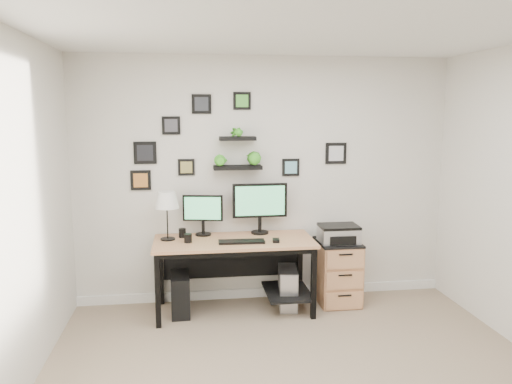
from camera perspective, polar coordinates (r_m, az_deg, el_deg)
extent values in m
plane|color=silver|center=(3.37, 6.64, 18.99)|extent=(4.00, 4.00, 0.00)
plane|color=silver|center=(5.33, 1.01, 1.38)|extent=(4.00, 0.00, 4.00)
plane|color=silver|center=(1.63, 24.42, -17.90)|extent=(4.00, 0.00, 4.00)
cube|color=white|center=(5.62, 1.00, -11.37)|extent=(4.00, 0.03, 0.10)
cube|color=tan|center=(5.03, -2.52, -5.65)|extent=(1.60, 0.70, 0.03)
cube|color=black|center=(5.05, -2.52, -6.09)|extent=(1.54, 0.64, 0.05)
cube|color=black|center=(5.43, -2.83, -7.58)|extent=(1.44, 0.02, 0.41)
cube|color=black|center=(5.28, 3.59, -11.27)|extent=(0.45, 0.63, 0.03)
cube|color=black|center=(4.85, -11.17, -11.05)|extent=(0.05, 0.05, 0.72)
cube|color=black|center=(5.42, -10.82, -8.87)|extent=(0.05, 0.05, 0.72)
cube|color=black|center=(4.99, 6.60, -10.36)|extent=(0.05, 0.05, 0.72)
cube|color=black|center=(5.54, 5.04, -8.33)|extent=(0.05, 0.05, 0.72)
cylinder|color=black|center=(5.24, -6.04, -4.83)|extent=(0.19, 0.19, 0.02)
cylinder|color=black|center=(5.23, -6.05, -4.06)|extent=(0.04, 0.04, 0.14)
cube|color=black|center=(5.18, -6.10, -1.83)|extent=(0.41, 0.10, 0.27)
cube|color=#4CB272|center=(5.16, -6.13, -1.87)|extent=(0.37, 0.07, 0.23)
cylinder|color=black|center=(5.29, 0.43, -4.63)|extent=(0.19, 0.19, 0.02)
cylinder|color=black|center=(5.27, 0.43, -3.76)|extent=(0.04, 0.04, 0.16)
cube|color=black|center=(5.22, 0.45, -0.97)|extent=(0.58, 0.04, 0.36)
cube|color=#4CB272|center=(5.20, 0.48, -1.01)|extent=(0.52, 0.01, 0.31)
cube|color=black|center=(4.92, -1.66, -5.69)|extent=(0.46, 0.16, 0.02)
cube|color=black|center=(4.95, 2.30, -5.55)|extent=(0.08, 0.11, 0.03)
cylinder|color=black|center=(5.11, -10.04, -5.31)|extent=(0.15, 0.15, 0.01)
cylinder|color=black|center=(5.06, -10.11, -2.84)|extent=(0.01, 0.01, 0.44)
cone|color=white|center=(5.03, -10.17, -0.88)|extent=(0.24, 0.24, 0.17)
cylinder|color=black|center=(4.96, -7.78, -5.25)|extent=(0.08, 0.08, 0.09)
cylinder|color=black|center=(5.17, -8.42, -4.64)|extent=(0.07, 0.07, 0.09)
cube|color=black|center=(5.19, -8.67, -11.45)|extent=(0.20, 0.42, 0.41)
cube|color=gray|center=(5.31, 3.65, -10.86)|extent=(0.24, 0.43, 0.41)
cube|color=silver|center=(5.11, 3.81, -11.65)|extent=(0.17, 0.03, 0.39)
cube|color=tan|center=(5.46, 9.27, -9.07)|extent=(0.42, 0.50, 0.65)
cube|color=black|center=(5.36, 9.36, -5.67)|extent=(0.43, 0.51, 0.02)
cube|color=tan|center=(5.30, 10.04, -12.15)|extent=(0.39, 0.02, 0.18)
cylinder|color=black|center=(5.27, 10.11, -11.59)|extent=(0.14, 0.02, 0.02)
cube|color=tan|center=(5.23, 10.11, -9.93)|extent=(0.39, 0.02, 0.18)
cylinder|color=black|center=(5.19, 10.18, -9.35)|extent=(0.14, 0.02, 0.02)
cube|color=tan|center=(5.16, 10.18, -7.66)|extent=(0.39, 0.02, 0.18)
cylinder|color=black|center=(5.13, 10.25, -7.05)|extent=(0.14, 0.02, 0.02)
cube|color=silver|center=(5.30, 9.43, -4.85)|extent=(0.40, 0.31, 0.15)
cube|color=black|center=(5.28, 9.45, -3.89)|extent=(0.40, 0.31, 0.03)
cube|color=black|center=(5.16, 9.94, -5.52)|extent=(0.27, 0.02, 0.09)
cube|color=black|center=(5.18, -2.11, 2.82)|extent=(0.50, 0.18, 0.04)
cube|color=black|center=(5.15, -2.12, 6.13)|extent=(0.38, 0.15, 0.04)
imported|color=green|center=(5.16, -4.01, 4.50)|extent=(0.15, 0.12, 0.27)
imported|color=green|center=(5.19, -0.25, 4.56)|extent=(0.15, 0.15, 0.27)
imported|color=green|center=(5.14, -2.13, 7.77)|extent=(0.13, 0.09, 0.25)
cube|color=black|center=(5.24, -12.56, 4.39)|extent=(0.23, 0.02, 0.23)
cube|color=black|center=(5.23, -12.57, 4.38)|extent=(0.16, 0.00, 0.16)
cube|color=black|center=(5.21, -6.25, 9.96)|extent=(0.20, 0.02, 0.20)
cube|color=#292C32|center=(5.20, -6.25, 9.96)|extent=(0.14, 0.00, 0.14)
cube|color=black|center=(5.27, -13.04, 1.32)|extent=(0.21, 0.02, 0.21)
cube|color=#BF732D|center=(5.26, -13.05, 1.30)|extent=(0.14, 0.00, 0.14)
cube|color=black|center=(5.35, 3.99, 2.83)|extent=(0.19, 0.02, 0.19)
cube|color=#6DAEBF|center=(5.34, 4.02, 2.81)|extent=(0.13, 0.00, 0.13)
cube|color=black|center=(5.21, -9.68, 7.50)|extent=(0.19, 0.02, 0.19)
cube|color=#3F3F45|center=(5.20, -9.68, 7.50)|extent=(0.13, 0.00, 0.13)
cube|color=black|center=(5.24, -7.97, 2.82)|extent=(0.17, 0.02, 0.17)
cube|color=olive|center=(5.23, -7.97, 2.81)|extent=(0.12, 0.00, 0.12)
cube|color=black|center=(5.24, -1.61, 10.37)|extent=(0.18, 0.02, 0.18)
cube|color=green|center=(5.23, -1.60, 10.37)|extent=(0.13, 0.00, 0.13)
cube|color=black|center=(5.46, 9.12, 4.39)|extent=(0.23, 0.02, 0.23)
cube|color=silver|center=(5.45, 9.15, 4.38)|extent=(0.16, 0.00, 0.16)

